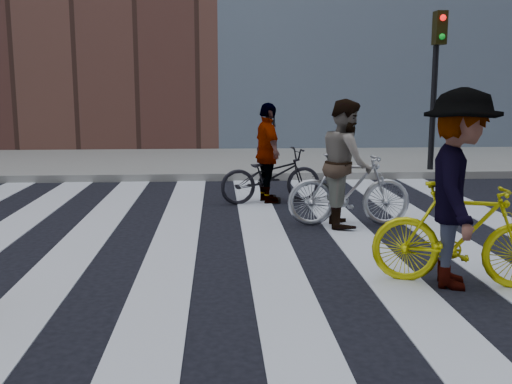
{
  "coord_description": "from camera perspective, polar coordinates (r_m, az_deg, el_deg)",
  "views": [
    {
      "loc": [
        -0.02,
        -6.74,
        1.82
      ],
      "look_at": [
        0.43,
        0.3,
        0.59
      ],
      "focal_mm": 42.0,
      "sensor_mm": 36.0,
      "label": 1
    }
  ],
  "objects": [
    {
      "name": "ground",
      "position": [
        6.98,
        -3.37,
        -5.28
      ],
      "size": [
        100.0,
        100.0,
        0.0
      ],
      "primitive_type": "plane",
      "color": "black",
      "rests_on": "ground"
    },
    {
      "name": "sidewalk_far",
      "position": [
        14.35,
        -3.53,
        2.85
      ],
      "size": [
        100.0,
        5.0,
        0.15
      ],
      "primitive_type": "cube",
      "color": "gray",
      "rests_on": "ground"
    },
    {
      "name": "zebra_crosswalk",
      "position": [
        6.98,
        -3.37,
        -5.23
      ],
      "size": [
        8.25,
        10.0,
        0.01
      ],
      "color": "silver",
      "rests_on": "ground"
    },
    {
      "name": "traffic_signal",
      "position": [
        12.85,
        16.83,
        11.49
      ],
      "size": [
        0.22,
        0.42,
        3.33
      ],
      "color": "black",
      "rests_on": "ground"
    },
    {
      "name": "bike_silver_mid",
      "position": [
        8.06,
        8.84,
        0.24
      ],
      "size": [
        1.65,
        0.53,
        0.98
      ],
      "primitive_type": "imported",
      "rotation": [
        0.0,
        0.0,
        1.53
      ],
      "color": "#B5B7C0",
      "rests_on": "ground"
    },
    {
      "name": "bike_yellow_right",
      "position": [
        5.86,
        18.98,
        -3.85
      ],
      "size": [
        1.68,
        0.93,
        0.98
      ],
      "primitive_type": "imported",
      "rotation": [
        0.0,
        0.0,
        1.26
      ],
      "color": "yellow",
      "rests_on": "ground"
    },
    {
      "name": "bike_dark_rear",
      "position": [
        9.58,
        1.43,
        1.55
      ],
      "size": [
        1.75,
        0.94,
        0.87
      ],
      "primitive_type": "imported",
      "rotation": [
        0.0,
        0.0,
        1.8
      ],
      "color": "black",
      "rests_on": "ground"
    },
    {
      "name": "rider_mid",
      "position": [
        8.0,
        8.56,
        2.73
      ],
      "size": [
        0.68,
        0.85,
        1.69
      ],
      "primitive_type": "imported",
      "rotation": [
        0.0,
        0.0,
        1.53
      ],
      "color": "slate",
      "rests_on": "ground"
    },
    {
      "name": "rider_right",
      "position": [
        5.76,
        18.76,
        0.28
      ],
      "size": [
        1.01,
        1.33,
        1.83
      ],
      "primitive_type": "imported",
      "rotation": [
        0.0,
        0.0,
        1.26
      ],
      "color": "slate",
      "rests_on": "ground"
    },
    {
      "name": "rider_rear",
      "position": [
        9.53,
        1.14,
        3.7
      ],
      "size": [
        0.59,
        1.0,
        1.6
      ],
      "primitive_type": "imported",
      "rotation": [
        0.0,
        0.0,
        1.8
      ],
      "color": "slate",
      "rests_on": "ground"
    }
  ]
}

